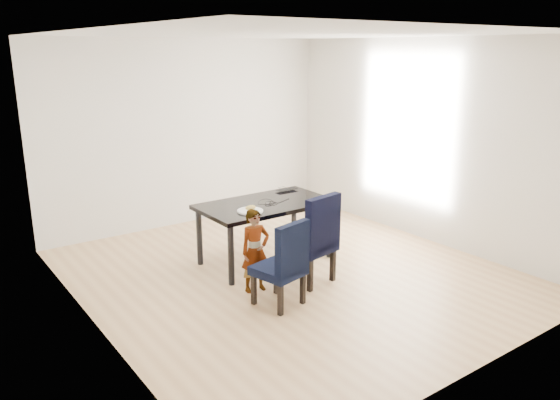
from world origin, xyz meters
TOP-DOWN VIEW (x-y plane):
  - floor at (0.00, 0.00)m, footprint 4.50×5.00m
  - ceiling at (0.00, 0.00)m, footprint 4.50×5.00m
  - wall_back at (0.00, 2.50)m, footprint 4.50×0.01m
  - wall_front at (0.00, -2.50)m, footprint 4.50×0.01m
  - wall_left at (-2.25, 0.00)m, footprint 0.01×5.00m
  - wall_right at (2.25, 0.00)m, footprint 0.01×5.00m
  - dining_table at (0.00, 0.50)m, footprint 1.60×0.90m
  - chair_left at (-0.58, -0.56)m, footprint 0.53×0.54m
  - chair_right at (0.04, -0.28)m, footprint 0.58×0.60m
  - child at (-0.58, -0.15)m, footprint 0.36×0.25m
  - plate at (-0.36, 0.29)m, footprint 0.35×0.35m
  - sandwich at (-0.35, 0.30)m, footprint 0.15×0.10m
  - laptop at (0.55, 0.85)m, footprint 0.30×0.20m
  - cable_tangle at (0.02, 0.40)m, footprint 0.19×0.19m

SIDE VIEW (x-z plane):
  - floor at x=0.00m, z-range -0.01..0.00m
  - dining_table at x=0.00m, z-range 0.00..0.75m
  - chair_left at x=-0.58m, z-range 0.00..0.91m
  - child at x=-0.58m, z-range 0.00..0.92m
  - chair_right at x=0.04m, z-range 0.00..1.03m
  - cable_tangle at x=0.02m, z-range 0.75..0.76m
  - plate at x=-0.36m, z-range 0.75..0.77m
  - laptop at x=0.55m, z-range 0.75..0.77m
  - sandwich at x=-0.35m, z-range 0.77..0.82m
  - wall_back at x=0.00m, z-range 0.00..2.70m
  - wall_front at x=0.00m, z-range 0.00..2.70m
  - wall_left at x=-2.25m, z-range 0.00..2.70m
  - wall_right at x=2.25m, z-range 0.00..2.70m
  - ceiling at x=0.00m, z-range 2.70..2.71m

